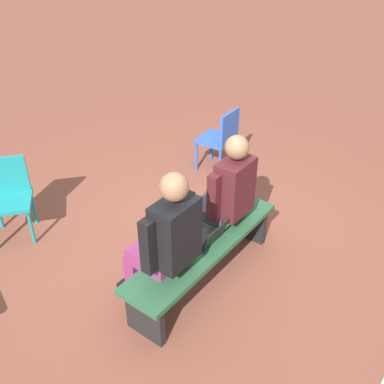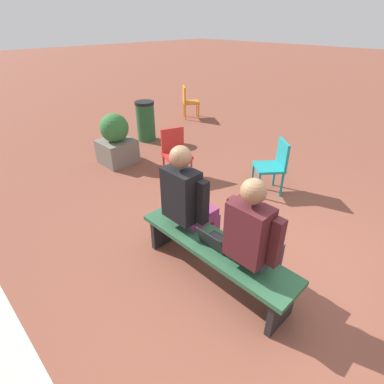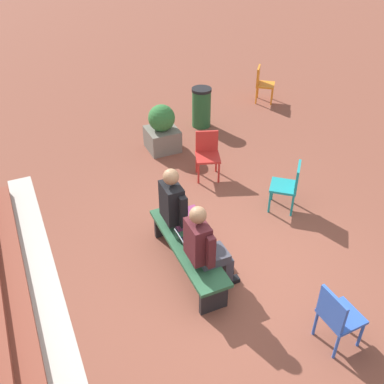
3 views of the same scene
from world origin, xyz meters
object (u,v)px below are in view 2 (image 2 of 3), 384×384
Objects in this scene: person_student at (254,238)px; plastic_chair_near_bench_right at (175,151)px; laptop at (216,242)px; plastic_chair_near_bench_left at (188,100)px; litter_bin at (146,121)px; plastic_chair_mid_courtyard at (274,164)px; person_adult at (189,201)px; planter at (116,141)px; bench at (214,251)px.

plastic_chair_near_bench_right is at bearing -26.33° from person_student.
laptop is at bearing 11.91° from person_student.
litter_bin reaches higher than plastic_chair_near_bench_left.
plastic_chair_mid_courtyard is at bearing -179.84° from litter_bin.
plastic_chair_near_bench_right is at bearing 27.55° from plastic_chair_mid_courtyard.
laptop is at bearing 170.01° from person_adult.
person_adult is 3.96m from litter_bin.
laptop is 0.34× the size of planter.
person_student is at bearing 117.16° from plastic_chair_mid_courtyard.
person_adult is 1.61× the size of litter_bin.
planter is 1.29m from litter_bin.
planter is at bearing -16.09° from person_adult.
person_adult reaches higher than litter_bin.
litter_bin reaches higher than bench.
bench is 2.12m from plastic_chair_mid_courtyard.
person_adult is (0.84, -0.00, 0.01)m from person_student.
litter_bin is (1.83, -0.74, -0.05)m from plastic_chair_near_bench_right.
plastic_chair_near_bench_left is (4.47, -3.89, 0.13)m from bench.
plastic_chair_near_bench_left is 3.24m from planter.
laptop reaches higher than bench.
person_adult reaches higher than plastic_chair_near_bench_right.
person_student is 1.61× the size of plastic_chair_near_bench_left.
bench is at bearing 147.99° from plastic_chair_near_bench_right.
plastic_chair_near_bench_left is at bearing -47.18° from plastic_chair_near_bench_right.
person_adult reaches higher than person_student.
person_adult is 1.65× the size of plastic_chair_mid_courtyard.
plastic_chair_mid_courtyard is at bearing -152.45° from plastic_chair_near_bench_right.
plastic_chair_near_bench_right is 0.98× the size of litter_bin.
person_student reaches higher than plastic_chair_mid_courtyard.
litter_bin is at bearing -29.61° from person_adult.
litter_bin is (3.90, -2.03, -0.07)m from laptop.
person_student is 3.76m from planter.
plastic_chair_near_bench_left is at bearing -25.78° from plastic_chair_mid_courtyard.
plastic_chair_near_bench_left is 1.97m from litter_bin.
plastic_chair_near_bench_left is at bearing -72.43° from litter_bin.
planter is at bearing 118.26° from litter_bin.
litter_bin is (4.27, -1.95, -0.29)m from person_student.
plastic_chair_mid_courtyard is at bearing -85.27° from person_adult.
laptop is at bearing 152.46° from litter_bin.
bench is at bearing 106.62° from plastic_chair_mid_courtyard.
person_student is 0.45m from laptop.
laptop is 4.39m from litter_bin.
planter reaches higher than litter_bin.
litter_bin is at bearing -22.06° from plastic_chair_near_bench_right.
person_adult is at bearing -8.94° from bench.
planter is 1.09× the size of litter_bin.
person_student is at bearing -170.38° from bench.
litter_bin is at bearing -27.53° from bench.
plastic_chair_mid_courtyard is 2.89m from planter.
person_student is (-0.40, -0.07, 0.37)m from bench.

